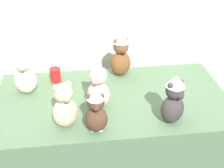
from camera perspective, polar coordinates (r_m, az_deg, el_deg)
display_table at (r=2.32m, az=0.00°, el=-10.21°), size 1.65×0.85×0.74m
teddy_bear_sand at (r=1.79m, az=-9.16°, el=-4.35°), size 0.20×0.19×0.31m
teddy_bear_chestnut at (r=2.28m, az=1.72°, el=5.63°), size 0.20×0.18×0.36m
teddy_bear_charcoal at (r=1.83m, az=11.84°, el=-3.02°), size 0.19×0.18×0.34m
teddy_bear_blush at (r=1.93m, az=-2.66°, el=-0.95°), size 0.20×0.19×0.30m
teddy_bear_cream at (r=2.16m, az=-16.55°, el=1.59°), size 0.16×0.14×0.30m
teddy_bear_cocoa at (r=1.73m, az=-3.09°, el=-5.22°), size 0.14×0.12×0.30m
party_cup_red at (r=2.29m, az=-10.89°, el=1.71°), size 0.08×0.08×0.11m
name_card_front_left at (r=1.80m, az=-2.95°, el=-8.54°), size 0.07×0.01×0.05m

